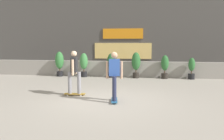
{
  "coord_description": "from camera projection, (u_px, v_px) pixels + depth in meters",
  "views": [
    {
      "loc": [
        1.48,
        -8.2,
        2.03
      ],
      "look_at": [
        0.0,
        1.5,
        0.9
      ],
      "focal_mm": 39.36,
      "sensor_mm": 36.0,
      "label": 1
    }
  ],
  "objects": [
    {
      "name": "ground_plane",
      "position": [
        105.0,
        101.0,
        8.51
      ],
      "size": [
        48.0,
        48.0,
        0.0
      ],
      "primitive_type": "plane",
      "color": "#A8A093"
    },
    {
      "name": "planter_wall",
      "position": [
        124.0,
        69.0,
        14.35
      ],
      "size": [
        18.0,
        0.4,
        0.9
      ],
      "primitive_type": "cube",
      "color": "gray",
      "rests_on": "ground"
    },
    {
      "name": "building_backdrop",
      "position": [
        129.0,
        25.0,
        17.96
      ],
      "size": [
        20.0,
        2.08,
        6.5
      ],
      "color": "#4C4947",
      "rests_on": "ground"
    },
    {
      "name": "potted_plant_0",
      "position": [
        59.0,
        62.0,
        14.42
      ],
      "size": [
        0.49,
        0.49,
        1.46
      ],
      "color": "black",
      "rests_on": "ground"
    },
    {
      "name": "potted_plant_1",
      "position": [
        84.0,
        63.0,
        14.21
      ],
      "size": [
        0.46,
        0.46,
        1.38
      ],
      "color": "black",
      "rests_on": "ground"
    },
    {
      "name": "potted_plant_2",
      "position": [
        111.0,
        64.0,
        13.97
      ],
      "size": [
        0.45,
        0.45,
        1.37
      ],
      "color": "black",
      "rests_on": "ground"
    },
    {
      "name": "potted_plant_3",
      "position": [
        136.0,
        63.0,
        13.75
      ],
      "size": [
        0.49,
        0.49,
        1.45
      ],
      "color": "#2D2823",
      "rests_on": "ground"
    },
    {
      "name": "potted_plant_4",
      "position": [
        165.0,
        66.0,
        13.53
      ],
      "size": [
        0.41,
        0.41,
        1.3
      ],
      "color": "#2D2823",
      "rests_on": "ground"
    },
    {
      "name": "potted_plant_5",
      "position": [
        192.0,
        68.0,
        13.32
      ],
      "size": [
        0.36,
        0.36,
        1.17
      ],
      "color": "black",
      "rests_on": "ground"
    },
    {
      "name": "skater_far_right",
      "position": [
        74.0,
        71.0,
        9.21
      ],
      "size": [
        0.81,
        0.56,
        1.7
      ],
      "color": "#BF8C26",
      "rests_on": "ground"
    },
    {
      "name": "skater_mid_plaza",
      "position": [
        114.0,
        74.0,
        8.22
      ],
      "size": [
        0.56,
        0.82,
        1.7
      ],
      "color": "#266699",
      "rests_on": "ground"
    }
  ]
}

